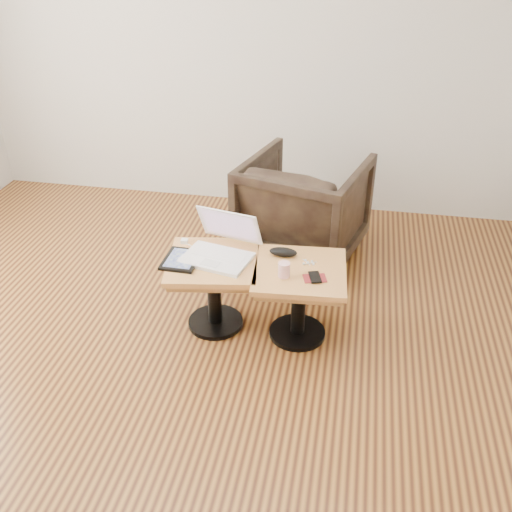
% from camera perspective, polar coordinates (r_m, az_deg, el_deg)
% --- Properties ---
extents(room_shell, '(4.52, 4.52, 2.71)m').
position_cam_1_polar(room_shell, '(2.40, -10.92, 11.93)').
color(room_shell, '#3F2012').
rests_on(room_shell, ground).
extents(side_table_left, '(0.57, 0.57, 0.45)m').
position_cam_1_polar(side_table_left, '(3.25, -4.27, -2.04)').
color(side_table_left, black).
rests_on(side_table_left, ground).
extents(side_table_right, '(0.53, 0.53, 0.45)m').
position_cam_1_polar(side_table_right, '(3.17, 4.36, -3.02)').
color(side_table_right, black).
rests_on(side_table_right, ground).
extents(laptop, '(0.44, 0.43, 0.25)m').
position_cam_1_polar(laptop, '(3.21, -3.54, 0.85)').
color(laptop, white).
rests_on(laptop, side_table_left).
extents(tablet, '(0.20, 0.25, 0.02)m').
position_cam_1_polar(tablet, '(3.19, -7.45, -0.36)').
color(tablet, black).
rests_on(tablet, side_table_left).
extents(charging_adapter, '(0.04, 0.04, 0.02)m').
position_cam_1_polar(charging_adapter, '(3.37, -7.18, 1.49)').
color(charging_adapter, white).
rests_on(charging_adapter, side_table_left).
extents(glasses_case, '(0.16, 0.07, 0.05)m').
position_cam_1_polar(glasses_case, '(3.21, 2.74, 0.40)').
color(glasses_case, black).
rests_on(glasses_case, side_table_right).
extents(striped_cup, '(0.07, 0.07, 0.08)m').
position_cam_1_polar(striped_cup, '(3.02, 2.82, -1.37)').
color(striped_cup, '#E06976').
rests_on(striped_cup, side_table_right).
extents(earbuds_tangle, '(0.08, 0.05, 0.01)m').
position_cam_1_polar(earbuds_tangle, '(3.16, 5.27, -0.64)').
color(earbuds_tangle, white).
rests_on(earbuds_tangle, side_table_right).
extents(phone_on_sleeve, '(0.14, 0.12, 0.01)m').
position_cam_1_polar(phone_on_sleeve, '(3.03, 5.90, -2.17)').
color(phone_on_sleeve, maroon).
rests_on(phone_on_sleeve, side_table_right).
extents(armchair, '(0.95, 0.97, 0.72)m').
position_cam_1_polar(armchair, '(3.98, 4.81, 4.85)').
color(armchair, black).
rests_on(armchair, ground).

